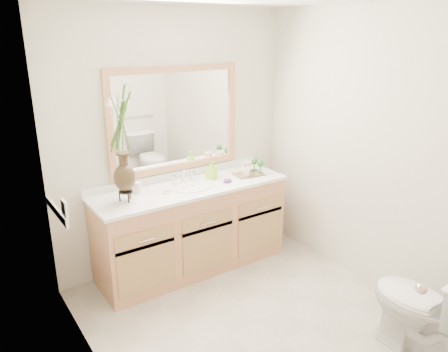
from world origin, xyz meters
TOP-DOWN VIEW (x-y plane):
  - floor at (0.00, 0.00)m, footprint 2.60×2.60m
  - wall_back at (0.00, 1.30)m, footprint 2.40×0.02m
  - wall_front at (0.00, -1.30)m, footprint 2.40×0.02m
  - wall_left at (-1.20, 0.00)m, footprint 0.02×2.60m
  - wall_right at (1.20, 0.00)m, footprint 0.02×2.60m
  - vanity at (0.00, 1.01)m, footprint 1.80×0.55m
  - counter at (0.00, 1.01)m, footprint 1.84×0.57m
  - sink at (0.00, 1.00)m, footprint 0.38×0.34m
  - mirror at (0.00, 1.28)m, footprint 1.32×0.04m
  - switch_plate at (-1.19, 0.76)m, footprint 0.02×0.12m
  - door at (-0.30, -1.29)m, footprint 0.80×0.03m
  - toilet at (0.70, -0.92)m, footprint 0.42×0.75m
  - flower_vase at (-0.63, 1.01)m, footprint 0.21×0.21m
  - tumbler at (-0.48, 1.13)m, footprint 0.07×0.07m
  - soap_dish at (-0.27, 0.98)m, footprint 0.09×0.09m
  - soap_bottle at (0.27, 1.09)m, footprint 0.10×0.10m
  - purple_dish at (0.34, 0.92)m, footprint 0.11×0.10m
  - tray at (0.64, 0.98)m, footprint 0.31×0.23m
  - mug_left at (0.57, 0.94)m, footprint 0.11×0.11m
  - mug_right at (0.65, 1.04)m, footprint 0.15×0.14m
  - goblet_front at (0.73, 0.91)m, footprint 0.06×0.06m
  - goblet_back at (0.75, 1.04)m, footprint 0.06×0.06m

SIDE VIEW (x-z plane):
  - floor at x=0.00m, z-range 0.00..0.00m
  - toilet at x=0.70m, z-range 0.00..0.74m
  - vanity at x=0.00m, z-range 0.00..0.80m
  - sink at x=0.00m, z-range 0.66..0.89m
  - counter at x=0.00m, z-range 0.80..0.83m
  - tray at x=0.64m, z-range 0.83..0.84m
  - soap_dish at x=-0.27m, z-range 0.83..0.85m
  - purple_dish at x=0.34m, z-range 0.83..0.86m
  - tumbler at x=-0.48m, z-range 0.83..0.93m
  - mug_left at x=0.57m, z-range 0.84..0.93m
  - mug_right at x=0.65m, z-range 0.84..0.95m
  - soap_bottle at x=0.27m, z-range 0.83..0.99m
  - goblet_back at x=0.75m, z-range 0.87..0.99m
  - goblet_front at x=0.73m, z-range 0.87..1.01m
  - switch_plate at x=-1.19m, z-range 0.92..1.04m
  - door at x=-0.30m, z-range 0.00..2.00m
  - wall_back at x=0.00m, z-range 0.00..2.40m
  - wall_front at x=0.00m, z-range 0.00..2.40m
  - wall_left at x=-1.20m, z-range 0.00..2.40m
  - wall_right at x=1.20m, z-range 0.00..2.40m
  - mirror at x=0.00m, z-range 0.92..1.89m
  - flower_vase at x=-0.63m, z-range 0.98..1.85m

